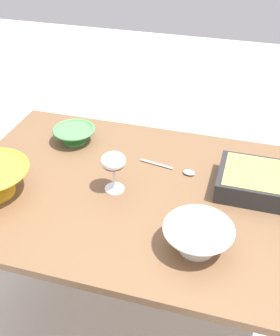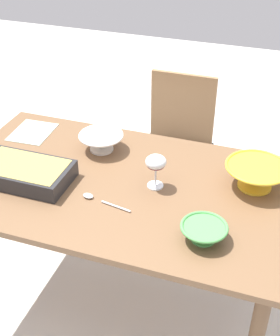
{
  "view_description": "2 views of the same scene",
  "coord_description": "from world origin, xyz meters",
  "px_view_note": "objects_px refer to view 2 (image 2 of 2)",
  "views": [
    {
      "loc": [
        -0.24,
        1.09,
        1.65
      ],
      "look_at": [
        0.1,
        -0.07,
        0.79
      ],
      "focal_mm": 44.74,
      "sensor_mm": 36.0,
      "label": 1
    },
    {
      "loc": [
        0.61,
        -1.47,
        1.89
      ],
      "look_at": [
        0.09,
        0.03,
        0.82
      ],
      "focal_mm": 50.02,
      "sensor_mm": 36.0,
      "label": 2
    }
  ],
  "objects_px": {
    "dining_table": "(118,199)",
    "chair": "(176,145)",
    "casserole_dish": "(25,172)",
    "small_bowl": "(101,141)",
    "serving_spoon": "(97,199)",
    "napkin": "(32,132)",
    "wine_glass": "(156,164)",
    "mixing_bowl": "(204,231)",
    "serving_bowl": "(256,175)"
  },
  "relations": [
    {
      "from": "dining_table",
      "to": "chair",
      "type": "height_order",
      "value": "chair"
    },
    {
      "from": "dining_table",
      "to": "casserole_dish",
      "type": "relative_size",
      "value": 3.74
    },
    {
      "from": "casserole_dish",
      "to": "small_bowl",
      "type": "distance_m",
      "value": 0.39
    },
    {
      "from": "serving_spoon",
      "to": "napkin",
      "type": "xyz_separation_m",
      "value": [
        -0.52,
        0.4,
        -0.01
      ]
    },
    {
      "from": "small_bowl",
      "to": "napkin",
      "type": "xyz_separation_m",
      "value": [
        -0.39,
        0.04,
        -0.04
      ]
    },
    {
      "from": "wine_glass",
      "to": "mixing_bowl",
      "type": "relative_size",
      "value": 0.87
    },
    {
      "from": "casserole_dish",
      "to": "serving_bowl",
      "type": "bearing_deg",
      "value": 16.19
    },
    {
      "from": "dining_table",
      "to": "small_bowl",
      "type": "xyz_separation_m",
      "value": [
        -0.16,
        0.22,
        0.14
      ]
    },
    {
      "from": "casserole_dish",
      "to": "serving_spoon",
      "type": "height_order",
      "value": "casserole_dish"
    },
    {
      "from": "casserole_dish",
      "to": "napkin",
      "type": "height_order",
      "value": "casserole_dish"
    },
    {
      "from": "mixing_bowl",
      "to": "small_bowl",
      "type": "relative_size",
      "value": 0.83
    },
    {
      "from": "serving_bowl",
      "to": "napkin",
      "type": "distance_m",
      "value": 1.1
    },
    {
      "from": "chair",
      "to": "wine_glass",
      "type": "height_order",
      "value": "wine_glass"
    },
    {
      "from": "chair",
      "to": "wine_glass",
      "type": "relative_size",
      "value": 6.02
    },
    {
      "from": "small_bowl",
      "to": "serving_spoon",
      "type": "relative_size",
      "value": 0.95
    },
    {
      "from": "dining_table",
      "to": "serving_bowl",
      "type": "relative_size",
      "value": 5.53
    },
    {
      "from": "wine_glass",
      "to": "serving_bowl",
      "type": "xyz_separation_m",
      "value": [
        0.39,
        0.13,
        -0.05
      ]
    },
    {
      "from": "chair",
      "to": "serving_spoon",
      "type": "height_order",
      "value": "chair"
    },
    {
      "from": "wine_glass",
      "to": "napkin",
      "type": "relative_size",
      "value": 0.67
    },
    {
      "from": "casserole_dish",
      "to": "mixing_bowl",
      "type": "bearing_deg",
      "value": -8.43
    },
    {
      "from": "napkin",
      "to": "dining_table",
      "type": "bearing_deg",
      "value": -24.98
    },
    {
      "from": "mixing_bowl",
      "to": "wine_glass",
      "type": "bearing_deg",
      "value": 135.78
    },
    {
      "from": "dining_table",
      "to": "serving_spoon",
      "type": "distance_m",
      "value": 0.18
    },
    {
      "from": "dining_table",
      "to": "mixing_bowl",
      "type": "bearing_deg",
      "value": -28.52
    },
    {
      "from": "mixing_bowl",
      "to": "serving_bowl",
      "type": "bearing_deg",
      "value": 71.23
    },
    {
      "from": "chair",
      "to": "serving_bowl",
      "type": "distance_m",
      "value": 0.86
    },
    {
      "from": "wine_glass",
      "to": "casserole_dish",
      "type": "relative_size",
      "value": 0.39
    },
    {
      "from": "napkin",
      "to": "small_bowl",
      "type": "bearing_deg",
      "value": -5.74
    },
    {
      "from": "casserole_dish",
      "to": "mixing_bowl",
      "type": "xyz_separation_m",
      "value": [
        0.78,
        -0.12,
        -0.0
      ]
    },
    {
      "from": "dining_table",
      "to": "napkin",
      "type": "height_order",
      "value": "napkin"
    },
    {
      "from": "wine_glass",
      "to": "small_bowl",
      "type": "xyz_separation_m",
      "value": [
        -0.32,
        0.19,
        -0.06
      ]
    },
    {
      "from": "dining_table",
      "to": "mixing_bowl",
      "type": "distance_m",
      "value": 0.49
    },
    {
      "from": "wine_glass",
      "to": "mixing_bowl",
      "type": "distance_m",
      "value": 0.37
    },
    {
      "from": "chair",
      "to": "small_bowl",
      "type": "bearing_deg",
      "value": -110.68
    },
    {
      "from": "dining_table",
      "to": "napkin",
      "type": "xyz_separation_m",
      "value": [
        -0.55,
        0.25,
        0.09
      ]
    },
    {
      "from": "wine_glass",
      "to": "small_bowl",
      "type": "relative_size",
      "value": 0.72
    },
    {
      "from": "casserole_dish",
      "to": "serving_spoon",
      "type": "relative_size",
      "value": 1.77
    },
    {
      "from": "dining_table",
      "to": "wine_glass",
      "type": "xyz_separation_m",
      "value": [
        0.16,
        0.02,
        0.2
      ]
    },
    {
      "from": "casserole_dish",
      "to": "serving_bowl",
      "type": "height_order",
      "value": "serving_bowl"
    },
    {
      "from": "mixing_bowl",
      "to": "small_bowl",
      "type": "bearing_deg",
      "value": 142.55
    },
    {
      "from": "serving_bowl",
      "to": "wine_glass",
      "type": "bearing_deg",
      "value": -161.16
    },
    {
      "from": "small_bowl",
      "to": "napkin",
      "type": "distance_m",
      "value": 0.39
    },
    {
      "from": "wine_glass",
      "to": "mixing_bowl",
      "type": "bearing_deg",
      "value": -44.22
    },
    {
      "from": "serving_bowl",
      "to": "dining_table",
      "type": "bearing_deg",
      "value": -164.22
    },
    {
      "from": "casserole_dish",
      "to": "napkin",
      "type": "distance_m",
      "value": 0.41
    },
    {
      "from": "serving_spoon",
      "to": "wine_glass",
      "type": "bearing_deg",
      "value": 41.24
    },
    {
      "from": "mixing_bowl",
      "to": "napkin",
      "type": "distance_m",
      "value": 1.08
    },
    {
      "from": "chair",
      "to": "casserole_dish",
      "type": "bearing_deg",
      "value": -115.22
    },
    {
      "from": "wine_glass",
      "to": "serving_bowl",
      "type": "distance_m",
      "value": 0.41
    },
    {
      "from": "small_bowl",
      "to": "serving_spoon",
      "type": "distance_m",
      "value": 0.38
    }
  ]
}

